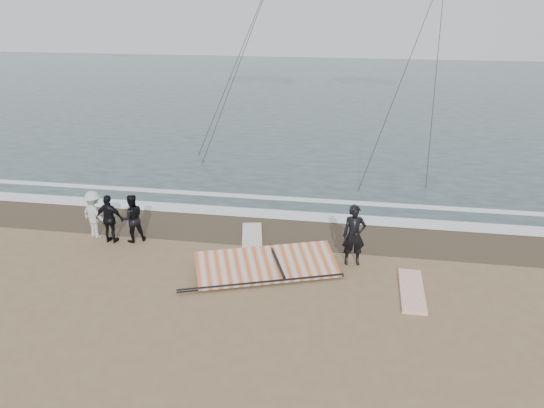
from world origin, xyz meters
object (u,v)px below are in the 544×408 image
(board_cream, at_px, (252,239))
(sail_rig, at_px, (266,265))
(board_white, at_px, (412,290))
(man_main, at_px, (354,235))

(board_cream, bearing_deg, sail_rig, -79.31)
(board_white, relative_size, board_cream, 0.94)
(man_main, xyz_separation_m, board_cream, (-3.42, 1.12, -0.92))
(board_white, relative_size, sail_rig, 0.51)
(board_white, xyz_separation_m, sail_rig, (-4.28, 0.52, 0.15))
(board_white, xyz_separation_m, board_cream, (-5.12, 2.55, 0.01))
(man_main, distance_m, board_white, 2.41)
(board_cream, relative_size, sail_rig, 0.55)
(board_cream, xyz_separation_m, sail_rig, (0.84, -2.03, 0.14))
(board_cream, bearing_deg, board_white, -38.32)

